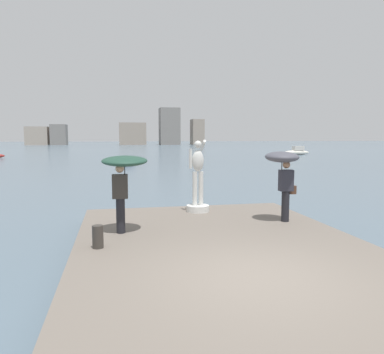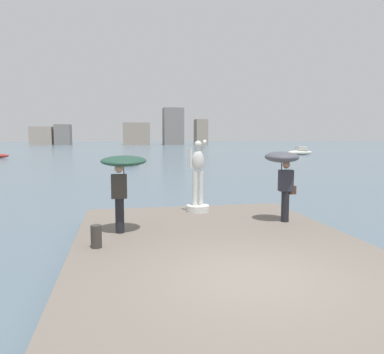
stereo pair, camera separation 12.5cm
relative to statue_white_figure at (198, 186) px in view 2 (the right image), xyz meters
name	(u,v)px [view 2 (the right image)]	position (x,y,z in m)	size (l,w,h in m)	color
ground_plane	(138,160)	(-0.23, 34.21, -1.24)	(400.00, 400.00, 0.00)	slate
pier	(223,254)	(-0.23, -3.89, -1.04)	(6.61, 9.81, 0.40)	#70665B
statue_white_figure	(198,186)	(0.00, 0.00, 0.00)	(0.74, 0.93, 2.32)	silver
onlooker_left	(123,170)	(-2.39, -2.27, 0.74)	(1.20, 1.21, 1.97)	black
onlooker_right	(283,166)	(2.06, -1.87, 0.74)	(1.00, 1.01, 2.01)	black
mooring_bollard	(96,236)	(-2.99, -3.52, -0.59)	(0.24, 0.24, 0.50)	#38332D
boat_far	(132,160)	(-1.20, 28.82, -0.84)	(2.39, 5.27, 0.79)	#2D384C
boat_rightward	(300,152)	(25.26, 42.99, -0.73)	(4.43, 1.49, 1.37)	silver
distant_skyline	(129,132)	(1.18, 126.70, 3.50)	(62.53, 11.66, 13.16)	#A89989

